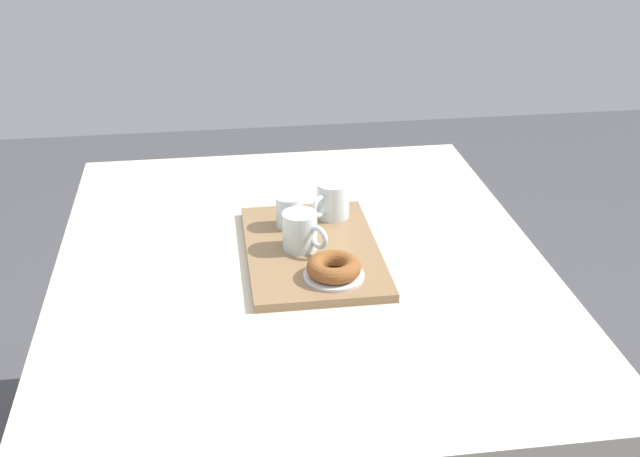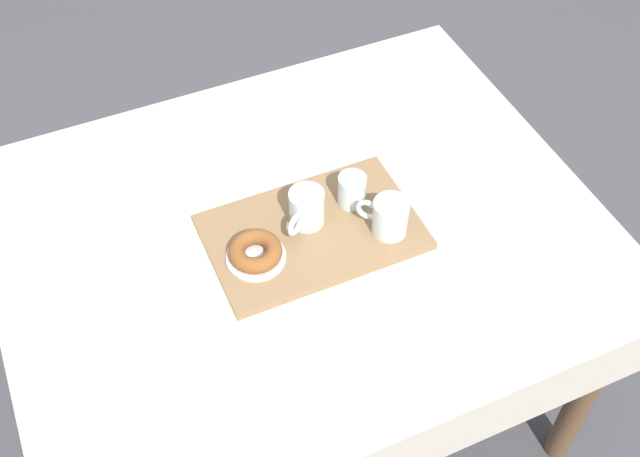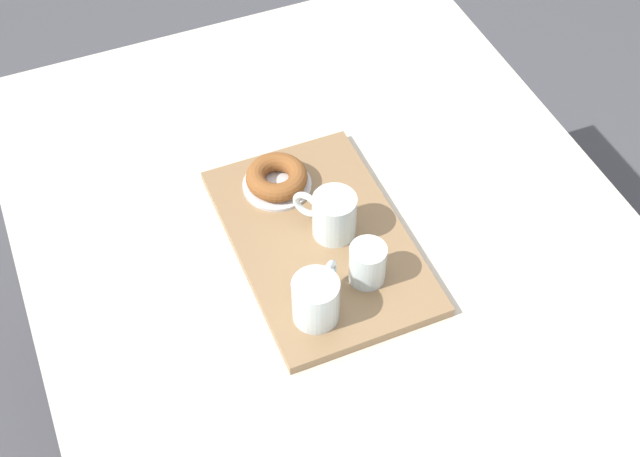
# 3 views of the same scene
# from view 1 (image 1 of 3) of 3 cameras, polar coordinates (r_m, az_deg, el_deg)

# --- Properties ---
(dining_table) EXTENTS (1.32, 1.08, 0.74)m
(dining_table) POSITION_cam_1_polar(r_m,az_deg,el_deg) (1.88, -1.29, -4.57)
(dining_table) COLOR beige
(dining_table) RESTS_ON ground
(serving_tray) EXTENTS (0.46, 0.29, 0.02)m
(serving_tray) POSITION_cam_1_polar(r_m,az_deg,el_deg) (1.85, -0.53, -1.56)
(serving_tray) COLOR olive
(serving_tray) RESTS_ON dining_table
(tea_mug_left) EXTENTS (0.11, 0.09, 0.09)m
(tea_mug_left) POSITION_cam_1_polar(r_m,az_deg,el_deg) (1.83, -1.23, -0.25)
(tea_mug_left) COLOR silver
(tea_mug_left) RESTS_ON serving_tray
(tea_mug_right) EXTENTS (0.10, 0.10, 0.09)m
(tea_mug_right) POSITION_cam_1_polar(r_m,az_deg,el_deg) (1.97, 0.87, 1.90)
(tea_mug_right) COLOR silver
(tea_mug_right) RESTS_ON serving_tray
(water_glass_near) EXTENTS (0.06, 0.06, 0.08)m
(water_glass_near) POSITION_cam_1_polar(r_m,az_deg,el_deg) (1.93, -2.15, 1.07)
(water_glass_near) COLOR silver
(water_glass_near) RESTS_ON serving_tray
(donut_plate_left) EXTENTS (0.13, 0.13, 0.01)m
(donut_plate_left) POSITION_cam_1_polar(r_m,az_deg,el_deg) (1.73, 0.96, -3.30)
(donut_plate_left) COLOR silver
(donut_plate_left) RESTS_ON serving_tray
(sugar_donut_left) EXTENTS (0.11, 0.11, 0.04)m
(sugar_donut_left) POSITION_cam_1_polar(r_m,az_deg,el_deg) (1.72, 0.96, -2.68)
(sugar_donut_left) COLOR brown
(sugar_donut_left) RESTS_ON donut_plate_left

